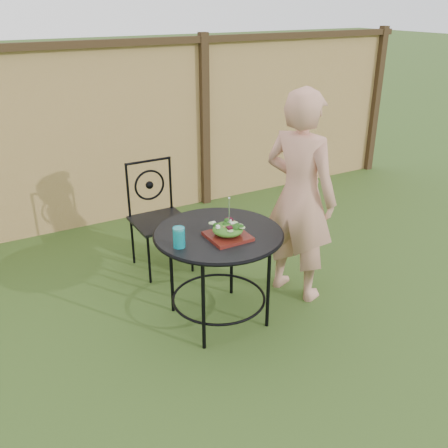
% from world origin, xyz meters
% --- Properties ---
extents(ground, '(60.00, 60.00, 0.00)m').
position_xyz_m(ground, '(0.00, 0.00, 0.00)').
color(ground, '#284215').
rests_on(ground, ground).
extents(fence, '(8.00, 0.12, 1.90)m').
position_xyz_m(fence, '(-0.00, 2.19, 0.95)').
color(fence, tan).
rests_on(fence, ground).
extents(patio_table, '(0.92, 0.92, 0.72)m').
position_xyz_m(patio_table, '(0.29, 0.00, 0.59)').
color(patio_table, black).
rests_on(patio_table, ground).
extents(patio_chair, '(0.46, 0.46, 0.95)m').
position_xyz_m(patio_chair, '(0.23, 1.00, 0.50)').
color(patio_chair, black).
rests_on(patio_chair, ground).
extents(diner, '(0.59, 0.71, 1.67)m').
position_xyz_m(diner, '(1.02, 0.04, 0.83)').
color(diner, tan).
rests_on(diner, ground).
extents(salad_plate, '(0.27, 0.27, 0.02)m').
position_xyz_m(salad_plate, '(0.30, -0.11, 0.74)').
color(salad_plate, '#4E0B11').
rests_on(salad_plate, patio_table).
extents(salad, '(0.21, 0.21, 0.08)m').
position_xyz_m(salad, '(0.30, -0.11, 0.79)').
color(salad, '#235614').
rests_on(salad, salad_plate).
extents(fork, '(0.01, 0.01, 0.18)m').
position_xyz_m(fork, '(0.31, -0.11, 0.92)').
color(fork, silver).
rests_on(fork, salad).
extents(drinking_glass, '(0.08, 0.08, 0.14)m').
position_xyz_m(drinking_glass, '(-0.05, -0.07, 0.79)').
color(drinking_glass, '#0C8A96').
rests_on(drinking_glass, patio_table).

